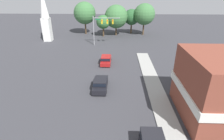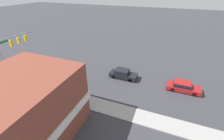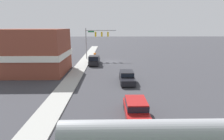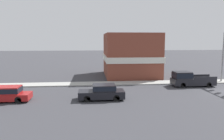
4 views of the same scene
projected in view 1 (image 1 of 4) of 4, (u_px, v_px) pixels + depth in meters
name	position (u px, v px, depth m)	size (l,w,h in m)	color
far_signal_assembly	(102.00, 24.00, 42.66)	(6.59, 0.49, 7.21)	gray
car_lead	(100.00, 84.00, 24.73)	(1.90, 4.66, 1.55)	black
car_second_ahead	(106.00, 59.00, 33.38)	(1.85, 4.85, 1.50)	black
church_steeple	(45.00, 14.00, 45.70)	(2.25, 2.25, 13.61)	white
backdrop_tree_left_far	(85.00, 13.00, 53.65)	(6.69, 6.69, 9.76)	#4C3823
backdrop_tree_left_mid	(103.00, 22.00, 51.51)	(4.04, 4.04, 6.31)	#4C3823
backdrop_tree_center	(116.00, 17.00, 52.29)	(6.88, 6.88, 9.05)	#4C3823
backdrop_tree_right_mid	(132.00, 17.00, 54.68)	(4.86, 4.86, 7.58)	#4C3823
backdrop_tree_right_far	(144.00, 14.00, 52.40)	(6.31, 6.31, 9.40)	#4C3823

